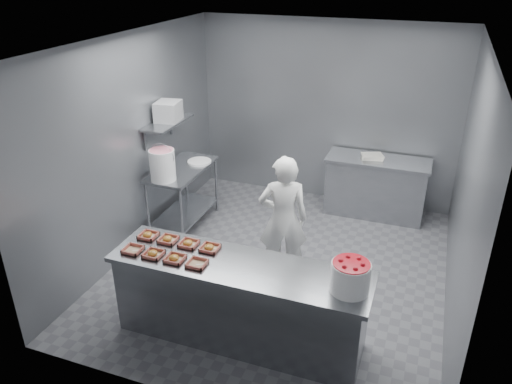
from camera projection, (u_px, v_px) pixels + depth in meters
floor at (279, 268)px, 6.37m from camera, size 4.50×4.50×0.00m
ceiling at (285, 42)px, 5.15m from camera, size 4.50×4.50×0.00m
wall_back at (326, 113)px, 7.66m from camera, size 4.00×0.04×2.80m
wall_left at (133, 146)px, 6.38m from camera, size 0.04×4.50×2.80m
wall_right at (467, 192)px, 5.14m from camera, size 0.04×4.50×2.80m
service_counter at (239, 302)px, 5.03m from camera, size 2.60×0.70×0.90m
prep_table at (183, 188)px, 7.13m from camera, size 0.60×1.20×0.90m
back_counter at (376, 187)px, 7.50m from camera, size 1.50×0.60×0.90m
wall_shelf at (168, 122)px, 6.77m from camera, size 0.35×0.90×0.03m
tray_0 at (133, 250)px, 5.04m from camera, size 0.19×0.18×0.04m
tray_1 at (153, 254)px, 4.97m from camera, size 0.19×0.18×0.06m
tray_2 at (175, 258)px, 4.89m from camera, size 0.19×0.18×0.06m
tray_3 at (197, 263)px, 4.82m from camera, size 0.19×0.18×0.04m
tray_4 at (148, 235)px, 5.29m from camera, size 0.19×0.18×0.06m
tray_5 at (168, 239)px, 5.22m from camera, size 0.19×0.18×0.06m
tray_6 at (188, 243)px, 5.14m from camera, size 0.19×0.18×0.06m
tray_7 at (210, 248)px, 5.07m from camera, size 0.19×0.18×0.06m
worker at (283, 219)px, 5.86m from camera, size 0.68×0.56×1.60m
strawberry_tub at (350, 276)px, 4.40m from camera, size 0.35×0.35×0.29m
glaze_bucket at (162, 164)px, 6.54m from camera, size 0.35×0.33×0.51m
bucket_lid at (199, 162)px, 7.18m from camera, size 0.39×0.39×0.03m
rag at (195, 160)px, 7.23m from camera, size 0.16×0.14×0.02m
appliance at (168, 111)px, 6.74m from camera, size 0.35×0.39×0.26m
paper_stack at (372, 156)px, 7.32m from camera, size 0.34×0.28×0.06m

